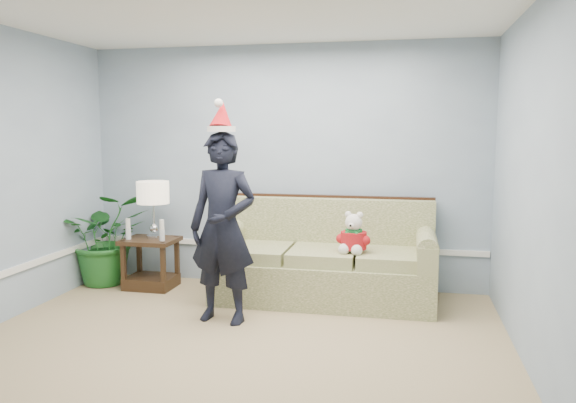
% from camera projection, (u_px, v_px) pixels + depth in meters
% --- Properties ---
extents(room_shell, '(4.54, 5.04, 2.74)m').
position_uv_depth(room_shell, '(207.00, 189.00, 3.88)').
color(room_shell, tan).
rests_on(room_shell, ground).
extents(wainscot_trim, '(4.49, 4.99, 0.06)m').
position_uv_depth(wainscot_trim, '(135.00, 267.00, 5.37)').
color(wainscot_trim, white).
rests_on(wainscot_trim, room_shell).
extents(sofa, '(2.24, 0.96, 1.05)m').
position_uv_depth(sofa, '(325.00, 263.00, 5.86)').
color(sofa, '#5B6A32').
rests_on(sofa, room_shell).
extents(side_table, '(0.58, 0.49, 0.56)m').
position_uv_depth(side_table, '(151.00, 269.00, 6.28)').
color(side_table, '#3A2415').
rests_on(side_table, room_shell).
extents(table_lamp, '(0.36, 0.36, 0.64)m').
position_uv_depth(table_lamp, '(153.00, 195.00, 6.21)').
color(table_lamp, silver).
rests_on(table_lamp, side_table).
extents(candle_pair, '(0.46, 0.06, 0.23)m').
position_uv_depth(candle_pair, '(145.00, 230.00, 6.14)').
color(candle_pair, silver).
rests_on(candle_pair, side_table).
extents(houseplant, '(1.25, 1.22, 1.05)m').
position_uv_depth(houseplant, '(106.00, 238.00, 6.43)').
color(houseplant, '#1C5F21').
rests_on(houseplant, room_shell).
extents(man, '(0.69, 0.50, 1.75)m').
position_uv_depth(man, '(223.00, 228.00, 5.10)').
color(man, black).
rests_on(man, room_shell).
extents(santa_hat, '(0.25, 0.29, 0.30)m').
position_uv_depth(santa_hat, '(222.00, 118.00, 4.99)').
color(santa_hat, silver).
rests_on(santa_hat, man).
extents(teddy_bear, '(0.30, 0.32, 0.42)m').
position_uv_depth(teddy_bear, '(354.00, 238.00, 5.54)').
color(teddy_bear, silver).
rests_on(teddy_bear, sofa).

